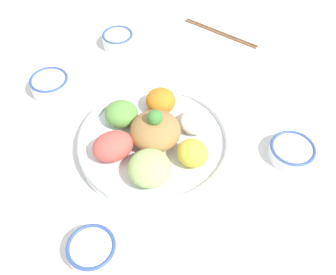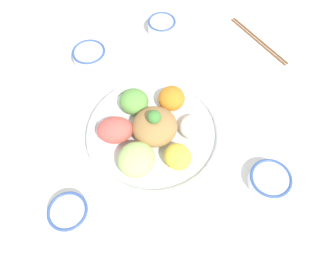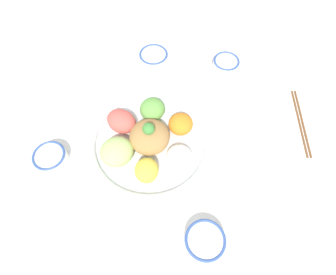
% 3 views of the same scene
% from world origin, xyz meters
% --- Properties ---
extents(ground_plane, '(2.40, 2.40, 0.00)m').
position_xyz_m(ground_plane, '(0.00, 0.00, 0.00)').
color(ground_plane, white).
extents(salad_platter, '(0.35, 0.35, 0.11)m').
position_xyz_m(salad_platter, '(-0.04, -0.03, 0.03)').
color(salad_platter, white).
rests_on(salad_platter, ground_plane).
extents(sauce_bowl_red, '(0.10, 0.10, 0.04)m').
position_xyz_m(sauce_bowl_red, '(0.26, -0.17, 0.02)').
color(sauce_bowl_red, white).
rests_on(sauce_bowl_red, ground_plane).
extents(rice_bowl_blue, '(0.10, 0.10, 0.03)m').
position_xyz_m(rice_bowl_blue, '(-0.34, -0.05, 0.02)').
color(rice_bowl_blue, white).
rests_on(rice_bowl_blue, ground_plane).
extents(sauce_bowl_dark, '(0.09, 0.09, 0.04)m').
position_xyz_m(sauce_bowl_dark, '(0.14, -0.38, 0.02)').
color(sauce_bowl_dark, white).
rests_on(sauce_bowl_dark, ground_plane).
extents(rice_bowl_plain, '(0.09, 0.09, 0.04)m').
position_xyz_m(rice_bowl_plain, '(0.03, 0.24, 0.02)').
color(rice_bowl_plain, white).
rests_on(rice_bowl_plain, ground_plane).
extents(chopsticks_pair_near, '(0.23, 0.12, 0.01)m').
position_xyz_m(chopsticks_pair_near, '(-0.15, -0.49, 0.00)').
color(chopsticks_pair_near, brown).
rests_on(chopsticks_pair_near, ground_plane).
extents(serving_spoon_main, '(0.05, 0.12, 0.01)m').
position_xyz_m(serving_spoon_main, '(0.01, -0.37, 0.00)').
color(serving_spoon_main, silver).
rests_on(serving_spoon_main, ground_plane).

